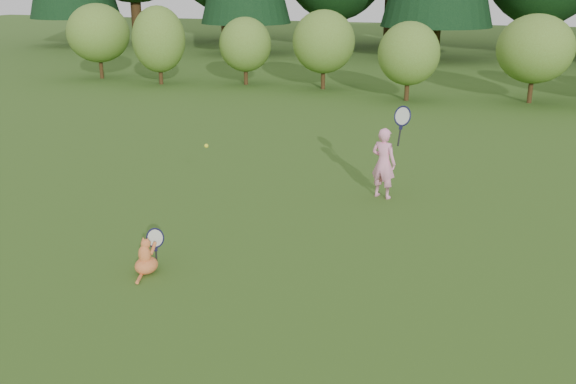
% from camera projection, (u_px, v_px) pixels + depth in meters
% --- Properties ---
extents(ground, '(100.00, 100.00, 0.00)m').
position_uv_depth(ground, '(253.00, 258.00, 8.46)').
color(ground, '#304F16').
rests_on(ground, ground).
extents(shrub_row, '(28.00, 3.00, 2.80)m').
position_uv_depth(shrub_row, '(420.00, 52.00, 19.60)').
color(shrub_row, '#587022').
rests_on(shrub_row, ground).
extents(child, '(0.71, 0.48, 1.78)m').
position_uv_depth(child, '(384.00, 162.00, 10.66)').
color(child, '#FF98C0').
rests_on(child, ground).
extents(cat, '(0.34, 0.62, 0.63)m').
position_uv_depth(cat, '(146.00, 255.00, 7.99)').
color(cat, '#D26028').
rests_on(cat, ground).
extents(tennis_ball, '(0.06, 0.06, 0.06)m').
position_uv_depth(tennis_ball, '(206.00, 146.00, 9.16)').
color(tennis_ball, '#CFE11A').
rests_on(tennis_ball, ground).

